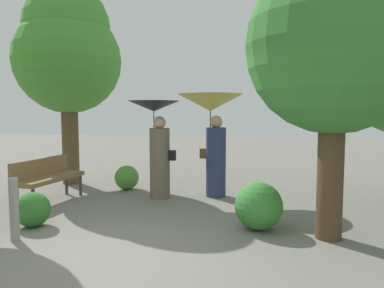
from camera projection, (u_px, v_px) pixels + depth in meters
The scene contains 10 objects.
ground_plane at pixel (114, 255), 4.37m from camera, with size 40.00×40.00×0.00m, color slate.
person_left at pixel (157, 135), 7.19m from camera, with size 1.01×1.01×1.93m.
person_right at pixel (212, 119), 7.30m from camera, with size 1.31×1.31×2.07m.
park_bench at pixel (47, 176), 6.89m from camera, with size 0.55×1.52×0.83m.
tree_near_right at pixel (335, 29), 4.70m from camera, with size 2.31×2.31×4.19m.
tree_mid_left at pixel (68, 50), 8.47m from camera, with size 2.46×2.46×4.67m.
bush_path_left at pixel (33, 210), 5.42m from camera, with size 0.52×0.52×0.52m, color #2D6B28.
bush_path_right at pixel (127, 178), 8.04m from camera, with size 0.53×0.53×0.53m, color #4C9338.
bush_behind_bench at pixel (259, 206), 5.28m from camera, with size 0.70×0.70×0.70m, color #387F33.
path_marker_post at pixel (14, 209), 4.81m from camera, with size 0.12×0.12×0.85m, color gray.
Camera 1 is at (2.07, -3.82, 1.71)m, focal length 34.03 mm.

